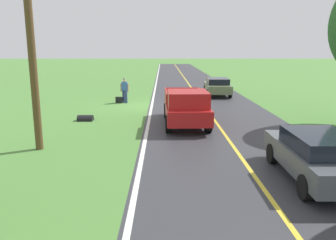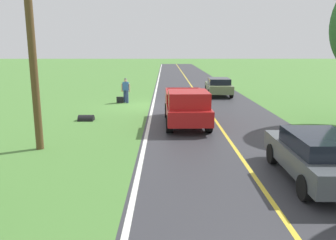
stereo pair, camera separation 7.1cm
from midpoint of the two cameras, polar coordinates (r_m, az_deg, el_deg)
ground_plane at (r=22.79m, az=-5.09°, el=2.46°), size 200.00×200.00×0.00m
road_surface at (r=22.89m, az=5.99°, el=2.49°), size 7.38×120.00×0.00m
lane_edge_line at (r=22.74m, az=-2.84°, el=2.49°), size 0.16×117.60×0.00m
lane_centre_line at (r=22.88m, az=5.99°, el=2.50°), size 0.14×117.60×0.00m
hitchhiker_walking at (r=23.91m, az=-7.40°, el=5.24°), size 0.62×0.53×1.75m
suitcase_carried at (r=24.02m, az=-8.37°, el=3.39°), size 0.47×0.23×0.42m
pickup_truck_passing at (r=16.71m, az=2.95°, el=2.34°), size 2.17×5.43×1.82m
sedan_mid_oncoming at (r=10.72m, az=23.78°, el=-5.41°), size 1.99×4.43×1.41m
sedan_near_oncoming at (r=27.75m, az=8.25°, el=5.68°), size 2.07×4.47×1.41m
utility_pole_roadside at (r=13.34m, az=-22.23°, el=11.51°), size 0.28×0.28×7.71m
drainage_culvert at (r=18.49m, az=-13.87°, el=-0.09°), size 0.80×0.60×0.60m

